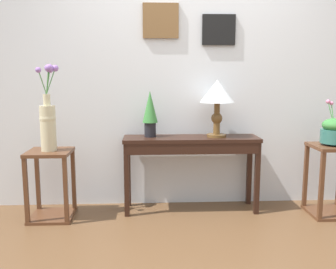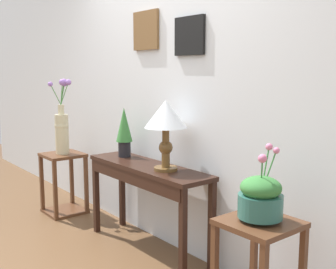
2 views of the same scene
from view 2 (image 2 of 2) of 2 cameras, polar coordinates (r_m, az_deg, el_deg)
name	(u,v)px [view 2 (image 2 of 2)]	position (r m, az deg, el deg)	size (l,w,h in m)	color
back_wall_with_art	(171,80)	(3.48, 0.43, 7.44)	(9.00, 0.13, 2.80)	silver
console_table	(145,178)	(3.40, -3.15, -6.00)	(1.28, 0.34, 0.72)	black
table_lamp	(166,119)	(3.13, -0.32, 2.13)	(0.32, 0.32, 0.54)	brown
potted_plant_on_console	(124,130)	(3.68, -6.01, 0.64)	(0.14, 0.14, 0.44)	black
pedestal_stand_left	(64,183)	(4.51, -14.05, -6.49)	(0.38, 0.38, 0.63)	#56331E
flower_vase_tall_left	(62,126)	(4.39, -14.29, 1.10)	(0.17, 0.20, 0.77)	beige
planter_bowl_wide_right	(261,197)	(2.33, 12.54, -8.38)	(0.24, 0.25, 0.41)	#2D665B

